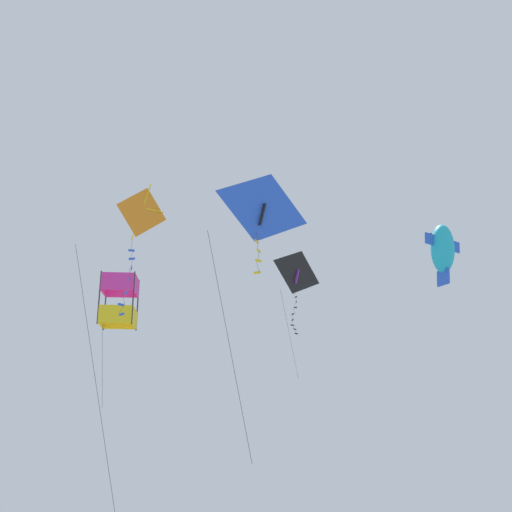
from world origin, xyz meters
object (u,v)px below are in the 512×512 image
(kite_delta_highest, at_px, (262,210))
(kite_diamond_near_left, at_px, (140,219))
(kite_delta_upper_right, at_px, (296,273))
(kite_fish_low_drifter, at_px, (443,249))
(kite_box_far_centre, at_px, (119,301))

(kite_delta_highest, height_order, kite_diamond_near_left, kite_diamond_near_left)
(kite_delta_highest, xyz_separation_m, kite_delta_upper_right, (-12.12, 11.26, 6.53))
(kite_fish_low_drifter, distance_m, kite_box_far_centre, 12.84)
(kite_delta_highest, height_order, kite_box_far_centre, kite_box_far_centre)
(kite_delta_upper_right, height_order, kite_box_far_centre, kite_delta_upper_right)
(kite_fish_low_drifter, relative_size, kite_diamond_near_left, 0.24)
(kite_fish_low_drifter, height_order, kite_box_far_centre, kite_box_far_centre)
(kite_delta_highest, distance_m, kite_diamond_near_left, 3.70)
(kite_diamond_near_left, bearing_deg, kite_box_far_centre, 59.59)
(kite_fish_low_drifter, xyz_separation_m, kite_diamond_near_left, (-2.26, -10.38, -1.44))
(kite_fish_low_drifter, distance_m, kite_diamond_near_left, 10.72)
(kite_box_far_centre, bearing_deg, kite_diamond_near_left, -77.45)
(kite_fish_low_drifter, xyz_separation_m, kite_delta_upper_right, (-11.26, 2.80, 4.51))
(kite_box_far_centre, height_order, kite_diamond_near_left, kite_box_far_centre)
(kite_fish_low_drifter, distance_m, kite_delta_upper_right, 12.45)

